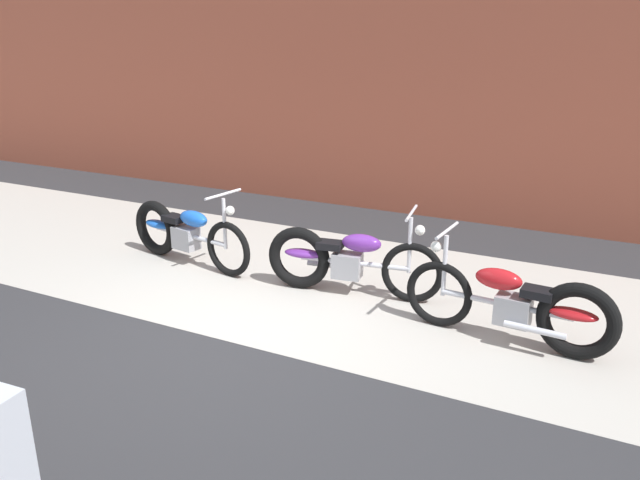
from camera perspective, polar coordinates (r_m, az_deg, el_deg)
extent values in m
plane|color=#2D2D30|center=(6.21, -9.30, -8.85)|extent=(80.00, 80.00, 0.00)
cube|color=#B2ADA3|center=(7.55, -1.57, -3.44)|extent=(36.00, 3.50, 0.01)
cube|color=brown|center=(10.18, 7.87, 15.86)|extent=(36.00, 0.50, 4.76)
torus|color=black|center=(7.58, -8.33, -0.82)|extent=(0.68, 0.19, 0.68)
torus|color=black|center=(8.50, -14.67, 1.07)|extent=(0.74, 0.25, 0.73)
cylinder|color=silver|center=(8.02, -11.69, 0.36)|extent=(1.23, 0.25, 0.06)
cube|color=#99999E|center=(8.09, -12.06, 0.20)|extent=(0.35, 0.27, 0.28)
ellipsoid|color=blue|center=(7.89, -11.41, 1.91)|extent=(0.46, 0.26, 0.20)
ellipsoid|color=blue|center=(8.44, -14.48, 1.40)|extent=(0.46, 0.25, 0.10)
cube|color=black|center=(8.17, -13.11, 1.92)|extent=(0.31, 0.24, 0.08)
cylinder|color=silver|center=(7.51, -8.66, 1.47)|extent=(0.05, 0.05, 0.62)
cylinder|color=silver|center=(7.42, -8.79, 4.13)|extent=(0.13, 0.58, 0.03)
sphere|color=white|center=(7.40, -8.17, 2.67)|extent=(0.11, 0.11, 0.11)
cylinder|color=silver|center=(8.38, -12.38, 0.24)|extent=(0.55, 0.15, 0.06)
torus|color=black|center=(6.85, 8.37, -2.97)|extent=(0.68, 0.18, 0.68)
torus|color=black|center=(7.15, -1.93, -1.63)|extent=(0.74, 0.24, 0.73)
cylinder|color=silver|center=(6.96, 3.11, -2.08)|extent=(1.23, 0.24, 0.06)
cube|color=#99999E|center=(7.00, 2.47, -2.32)|extent=(0.35, 0.27, 0.28)
ellipsoid|color=#6B2D93|center=(6.86, 3.79, -0.28)|extent=(0.46, 0.25, 0.20)
ellipsoid|color=#6B2D93|center=(7.11, -1.55, -1.22)|extent=(0.46, 0.24, 0.10)
cube|color=black|center=(6.97, 0.92, -0.45)|extent=(0.31, 0.24, 0.08)
cylinder|color=silver|center=(6.75, 8.16, -0.49)|extent=(0.05, 0.05, 0.62)
cylinder|color=silver|center=(6.64, 8.30, 2.45)|extent=(0.12, 0.58, 0.03)
sphere|color=white|center=(6.68, 9.07, 0.89)|extent=(0.11, 0.11, 0.11)
cylinder|color=silver|center=(7.22, 0.95, -2.30)|extent=(0.55, 0.14, 0.06)
torus|color=black|center=(6.36, 10.74, -4.85)|extent=(0.68, 0.13, 0.68)
torus|color=black|center=(6.09, 22.36, -6.84)|extent=(0.74, 0.18, 0.73)
cylinder|color=silver|center=(6.18, 16.43, -5.62)|extent=(1.24, 0.14, 0.06)
cube|color=#99999E|center=(6.18, 17.12, -6.09)|extent=(0.33, 0.24, 0.28)
ellipsoid|color=red|center=(6.11, 15.91, -3.43)|extent=(0.45, 0.22, 0.20)
ellipsoid|color=red|center=(6.07, 21.96, -6.24)|extent=(0.45, 0.21, 0.10)
cube|color=black|center=(6.06, 19.14, -4.55)|extent=(0.29, 0.22, 0.08)
cylinder|color=silver|center=(6.23, 11.25, -2.30)|extent=(0.05, 0.05, 0.62)
cylinder|color=silver|center=(6.12, 11.46, 0.85)|extent=(0.07, 0.58, 0.03)
sphere|color=white|center=(6.20, 10.49, -0.59)|extent=(0.11, 0.11, 0.11)
cylinder|color=silver|center=(6.04, 18.91, -7.73)|extent=(0.55, 0.10, 0.06)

